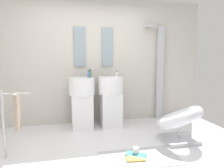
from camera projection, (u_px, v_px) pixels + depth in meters
ground_plane at (110, 155)px, 3.11m from camera, size 4.80×3.60×0.04m
rear_partition at (93, 61)px, 4.53m from camera, size 4.80×0.10×2.60m
pedestal_sink_left at (82, 100)px, 4.18m from camera, size 0.50×0.50×1.10m
pedestal_sink_right at (111, 99)px, 4.31m from camera, size 0.50×0.50×1.10m
vanity_mirror_left at (80, 47)px, 4.36m from camera, size 0.22×0.03×0.79m
vanity_mirror_right at (107, 47)px, 4.49m from camera, size 0.22×0.03×0.79m
shower_column at (159, 71)px, 4.77m from camera, size 0.49×0.24×2.05m
lounge_chair at (179, 121)px, 3.54m from camera, size 1.10×1.10×0.65m
towel_rack at (15, 113)px, 2.94m from camera, size 0.37×0.22×0.95m
area_rug at (140, 158)px, 2.97m from camera, size 1.08×0.62×0.01m
magazine_ochre at (135, 159)px, 2.92m from camera, size 0.27×0.18×0.02m
magazine_teal at (136, 155)px, 3.03m from camera, size 0.32×0.29×0.02m
coffee_mug at (136, 151)px, 3.07m from camera, size 0.08×0.08×0.10m
soap_bottle_green at (90, 74)px, 4.17m from camera, size 0.05×0.05×0.16m
soap_bottle_white at (117, 74)px, 4.27m from camera, size 0.05×0.05×0.12m
soap_bottle_blue at (88, 74)px, 4.10m from camera, size 0.04×0.04×0.14m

